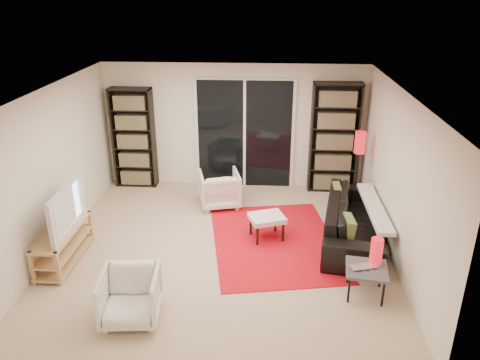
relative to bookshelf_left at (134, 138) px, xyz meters
name	(u,v)px	position (x,y,z in m)	size (l,w,h in m)	color
floor	(223,247)	(1.95, -2.33, -0.98)	(5.00, 5.00, 0.00)	#C5B18C
wall_back	(234,126)	(1.95, 0.17, 0.22)	(5.00, 0.02, 2.40)	white
wall_front	(195,274)	(1.95, -4.83, 0.22)	(5.00, 0.02, 2.40)	white
wall_left	(52,171)	(-0.55, -2.33, 0.22)	(0.02, 5.00, 2.40)	white
wall_right	(398,179)	(4.45, -2.33, 0.22)	(0.02, 5.00, 2.40)	white
ceiling	(220,92)	(1.95, -2.33, 1.42)	(5.00, 5.00, 0.02)	white
sliding_door	(245,134)	(2.15, 0.13, 0.07)	(1.92, 0.08, 2.16)	white
bookshelf_left	(134,138)	(0.00, 0.00, 0.00)	(0.80, 0.30, 1.95)	black
bookshelf_right	(334,138)	(3.85, 0.00, 0.07)	(0.90, 0.30, 2.10)	black
tv_stand	(64,244)	(-0.30, -2.84, -0.71)	(0.41, 1.29, 0.50)	tan
tv	(59,209)	(-0.28, -2.84, -0.14)	(1.16, 0.15, 0.67)	black
rug	(275,241)	(2.75, -2.12, -0.97)	(1.87, 2.53, 0.01)	red
sofa	(355,220)	(4.00, -1.94, -0.65)	(2.26, 0.88, 0.66)	black
armchair_back	(219,189)	(1.75, -0.85, -0.65)	(0.69, 0.71, 0.65)	silver
armchair_front	(130,297)	(1.03, -4.05, -0.66)	(0.67, 0.69, 0.63)	silver
ottoman	(267,219)	(2.62, -2.02, -0.63)	(0.64, 0.58, 0.40)	silver
side_table	(367,271)	(3.90, -3.39, -0.62)	(0.58, 0.58, 0.40)	#48484E
laptop	(365,269)	(3.87, -3.44, -0.56)	(0.35, 0.22, 0.03)	silver
table_lamp	(376,251)	(4.03, -3.27, -0.40)	(0.16, 0.16, 0.36)	red
floor_lamp	(359,150)	(4.19, -0.75, 0.10)	(0.21, 0.21, 1.41)	black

